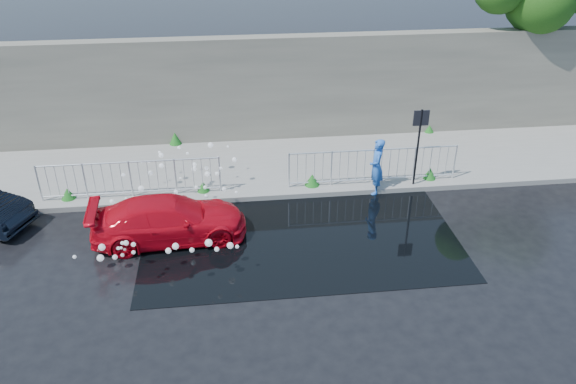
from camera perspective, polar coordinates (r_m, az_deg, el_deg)
name	(u,v)px	position (r m, az deg, el deg)	size (l,w,h in m)	color
ground	(285,259)	(13.74, -0.34, -6.79)	(90.00, 90.00, 0.00)	black
pavement	(267,166)	(17.99, -2.11, 2.70)	(30.00, 4.00, 0.15)	gray
curb	(273,196)	(16.22, -1.52, -0.39)	(30.00, 0.25, 0.16)	gray
retaining_wall	(261,89)	(19.33, -2.77, 10.44)	(30.00, 0.60, 3.50)	#5B574D
puddle	(299,235)	(14.61, 1.18, -4.36)	(8.00, 5.00, 0.01)	black
sign_post	(419,135)	(16.44, 13.18, 5.62)	(0.45, 0.06, 2.50)	black
railing_left	(130,178)	(16.41, -15.71, 1.42)	(5.05, 0.05, 1.10)	silver
railing_right	(373,165)	(16.72, 8.64, 2.74)	(5.05, 0.05, 1.10)	silver
weeds	(259,165)	(17.47, -2.95, 2.75)	(12.17, 3.93, 0.42)	#155019
water_spray	(170,201)	(15.09, -11.92, -0.93)	(3.65, 5.59, 1.07)	white
red_car	(169,220)	(14.50, -11.98, -2.75)	(1.57, 3.87, 1.12)	red
person	(377,167)	(16.37, 8.99, 2.55)	(0.62, 0.40, 1.69)	blue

